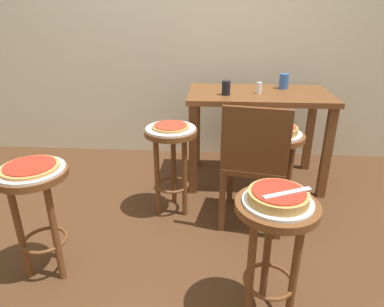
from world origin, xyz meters
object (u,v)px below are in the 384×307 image
(stool_foreground, at_px, (274,236))
(serving_plate_leftside, at_px, (277,133))
(serving_plate_rear, at_px, (171,129))
(wooden_chair, at_px, (255,162))
(pizza_rear, at_px, (171,126))
(stool_middle, at_px, (37,200))
(stool_leftside, at_px, (275,158))
(stool_rear, at_px, (171,153))
(dining_table, at_px, (258,108))
(pizza_leftside, at_px, (278,129))
(pizza_server_knife, at_px, (287,193))
(cup_near_edge, at_px, (226,88))
(condiment_shaker, at_px, (259,88))
(pizza_foreground, at_px, (278,196))
(pizza_middle, at_px, (30,167))
(serving_plate_middle, at_px, (31,170))
(serving_plate_foreground, at_px, (278,202))
(cup_far_edge, at_px, (284,81))

(stool_foreground, bearing_deg, serving_plate_leftside, 81.06)
(serving_plate_rear, xyz_separation_m, wooden_chair, (0.55, -0.14, -0.16))
(serving_plate_rear, distance_m, pizza_rear, 0.02)
(stool_middle, xyz_separation_m, stool_leftside, (1.30, 0.62, 0.00))
(serving_plate_leftside, relative_size, wooden_chair, 0.36)
(stool_rear, bearing_deg, dining_table, 40.01)
(serving_plate_leftside, relative_size, pizza_rear, 1.26)
(stool_leftside, bearing_deg, pizza_leftside, 90.00)
(stool_middle, bearing_deg, pizza_server_knife, -11.43)
(serving_plate_rear, bearing_deg, dining_table, 40.01)
(cup_near_edge, xyz_separation_m, pizza_server_knife, (0.22, -1.33, -0.13))
(pizza_rear, relative_size, condiment_shaker, 2.85)
(stool_rear, bearing_deg, stool_foreground, -57.94)
(stool_leftside, xyz_separation_m, pizza_server_knife, (-0.10, -0.87, 0.23))
(pizza_foreground, distance_m, pizza_rear, 1.05)
(pizza_middle, xyz_separation_m, serving_plate_rear, (0.61, 0.67, -0.02))
(pizza_leftside, bearing_deg, serving_plate_middle, -154.44)
(dining_table, bearing_deg, pizza_foreground, -92.92)
(stool_leftside, height_order, dining_table, dining_table)
(serving_plate_foreground, xyz_separation_m, serving_plate_rear, (-0.56, 0.89, 0.00))
(stool_middle, relative_size, serving_plate_middle, 1.88)
(pizza_rear, height_order, condiment_shaker, condiment_shaker)
(serving_plate_foreground, bearing_deg, serving_plate_leftside, 81.06)
(serving_plate_foreground, relative_size, condiment_shaker, 3.42)
(serving_plate_rear, distance_m, condiment_shaker, 0.81)
(serving_plate_middle, bearing_deg, stool_rear, 47.47)
(serving_plate_rear, xyz_separation_m, dining_table, (0.63, 0.53, 0.01))
(serving_plate_foreground, distance_m, pizza_rear, 1.05)
(stool_foreground, height_order, cup_near_edge, cup_near_edge)
(stool_foreground, bearing_deg, serving_plate_rear, 122.06)
(serving_plate_foreground, xyz_separation_m, wooden_chair, (-0.01, 0.75, -0.16))
(stool_foreground, xyz_separation_m, serving_plate_foreground, (0.00, 0.00, 0.17))
(stool_middle, height_order, dining_table, dining_table)
(pizza_middle, distance_m, serving_plate_leftside, 1.44)
(serving_plate_rear, distance_m, cup_far_edge, 1.09)
(pizza_foreground, relative_size, serving_plate_leftside, 0.81)
(pizza_foreground, bearing_deg, serving_plate_leftside, 81.06)
(stool_leftside, distance_m, stool_rear, 0.69)
(serving_plate_rear, bearing_deg, pizza_server_knife, -57.16)
(pizza_leftside, relative_size, pizza_server_knife, 1.14)
(pizza_foreground, relative_size, serving_plate_middle, 0.76)
(stool_foreground, height_order, serving_plate_rear, serving_plate_rear)
(serving_plate_leftside, xyz_separation_m, pizza_leftside, (0.00, 0.00, 0.03))
(stool_middle, bearing_deg, serving_plate_leftside, 25.56)
(pizza_foreground, relative_size, pizza_rear, 1.02)
(serving_plate_middle, xyz_separation_m, pizza_rear, (0.61, 0.67, 0.02))
(cup_near_edge, bearing_deg, condiment_shaker, 13.67)
(serving_plate_middle, bearing_deg, serving_plate_foreground, -10.77)
(pizza_leftside, xyz_separation_m, stool_rear, (-0.69, 0.04, -0.20))
(serving_plate_middle, xyz_separation_m, serving_plate_rear, (0.61, 0.67, 0.00))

